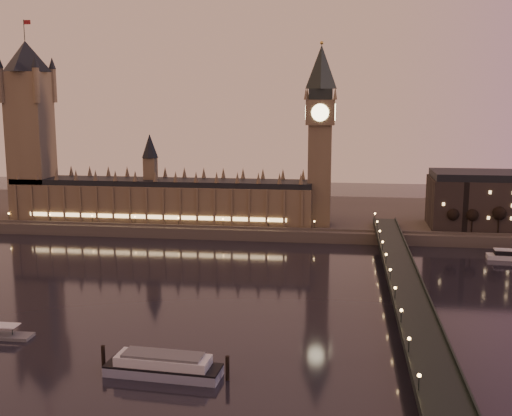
{
  "coord_description": "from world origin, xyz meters",
  "views": [
    {
      "loc": [
        65.97,
        -245.63,
        80.89
      ],
      "look_at": [
        28.66,
        35.0,
        30.63
      ],
      "focal_mm": 45.0,
      "sensor_mm": 36.0,
      "label": 1
    }
  ],
  "objects": [
    {
      "name": "victoria_tower",
      "position": [
        -120.0,
        121.0,
        65.79
      ],
      "size": [
        31.68,
        31.68,
        118.0
      ],
      "color": "brown",
      "rests_on": "ground"
    },
    {
      "name": "westminster_bridge",
      "position": [
        91.61,
        0.0,
        5.52
      ],
      "size": [
        13.2,
        260.0,
        15.3
      ],
      "color": "black",
      "rests_on": "ground"
    },
    {
      "name": "palace_of_westminster",
      "position": [
        -40.12,
        120.99,
        21.71
      ],
      "size": [
        180.0,
        26.62,
        52.0
      ],
      "color": "brown",
      "rests_on": "ground"
    },
    {
      "name": "big_ben",
      "position": [
        53.99,
        120.99,
        63.95
      ],
      "size": [
        17.68,
        17.68,
        104.0
      ],
      "color": "brown",
      "rests_on": "ground"
    },
    {
      "name": "bare_tree_1",
      "position": [
        139.52,
        109.0,
        16.38
      ],
      "size": [
        6.82,
        6.82,
        13.87
      ],
      "color": "black",
      "rests_on": "ground"
    },
    {
      "name": "far_embankment",
      "position": [
        30.0,
        165.0,
        3.0
      ],
      "size": [
        560.0,
        130.0,
        6.0
      ],
      "primitive_type": "cube",
      "color": "#423D35",
      "rests_on": "ground"
    },
    {
      "name": "bare_tree_0",
      "position": [
        126.51,
        109.0,
        16.38
      ],
      "size": [
        6.82,
        6.82,
        13.87
      ],
      "color": "black",
      "rests_on": "ground"
    },
    {
      "name": "bare_tree_2",
      "position": [
        152.53,
        109.0,
        16.38
      ],
      "size": [
        6.82,
        6.82,
        13.87
      ],
      "color": "black",
      "rests_on": "ground"
    },
    {
      "name": "ground",
      "position": [
        0.0,
        0.0,
        0.0
      ],
      "size": [
        700.0,
        700.0,
        0.0
      ],
      "primitive_type": "plane",
      "color": "black",
      "rests_on": "ground"
    },
    {
      "name": "moored_barge",
      "position": [
        16.03,
        -75.12,
        3.05
      ],
      "size": [
        39.3,
        12.04,
        7.22
      ],
      "rotation": [
        0.0,
        0.0,
        -0.07
      ],
      "color": "#8089A3",
      "rests_on": "ground"
    }
  ]
}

